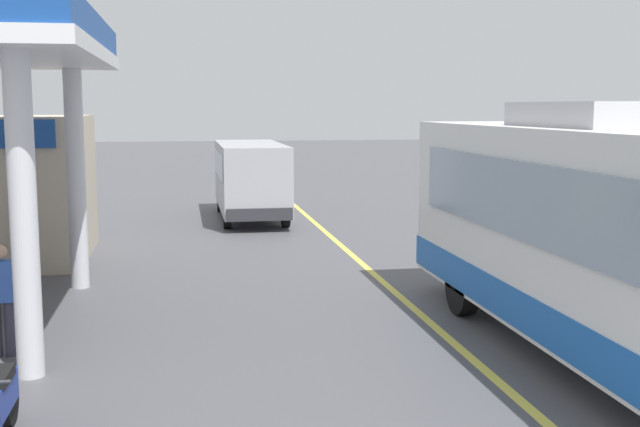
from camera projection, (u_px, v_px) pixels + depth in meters
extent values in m
plane|color=#4C4C51|center=(313.00, 221.00, 25.33)|extent=(120.00, 120.00, 0.00)
cube|color=#D8CC4C|center=(344.00, 248.00, 20.44)|extent=(0.16, 50.00, 0.01)
cube|color=white|center=(628.00, 237.00, 10.66)|extent=(2.50, 11.00, 2.90)
cube|color=#1959B2|center=(624.00, 317.00, 10.81)|extent=(2.54, 11.04, 0.56)
cube|color=#8C9EAD|center=(541.00, 206.00, 10.39)|extent=(0.06, 9.35, 1.10)
cube|color=#B2B2B7|center=(596.00, 114.00, 11.42)|extent=(1.60, 2.80, 0.36)
cylinder|color=black|center=(462.00, 286.00, 13.88)|extent=(0.30, 1.00, 1.00)
cylinder|color=black|center=(579.00, 282.00, 14.25)|extent=(0.30, 1.00, 1.00)
cylinder|color=silver|center=(23.00, 208.00, 10.43)|extent=(0.36, 0.36, 4.60)
cylinder|color=silver|center=(76.00, 174.00, 15.71)|extent=(0.36, 0.36, 4.60)
cube|color=#A5A5AD|center=(250.00, 176.00, 25.64)|extent=(2.00, 6.00, 2.10)
cube|color=#8C9EAD|center=(250.00, 164.00, 25.59)|extent=(2.04, 5.10, 0.80)
cube|color=#2D2D33|center=(260.00, 215.00, 22.78)|extent=(1.90, 0.16, 0.36)
cylinder|color=black|center=(227.00, 216.00, 23.67)|extent=(0.22, 0.76, 0.76)
cylinder|color=black|center=(286.00, 215.00, 23.97)|extent=(0.22, 0.76, 0.76)
cylinder|color=black|center=(220.00, 200.00, 27.58)|extent=(0.22, 0.76, 0.76)
cylinder|color=black|center=(271.00, 199.00, 27.88)|extent=(0.22, 0.76, 0.76)
cylinder|color=black|center=(9.00, 399.00, 9.06)|extent=(0.10, 0.60, 0.60)
cylinder|color=#33333F|center=(10.00, 329.00, 11.55)|extent=(0.14, 0.14, 0.82)
cube|color=#3359B2|center=(1.00, 281.00, 11.44)|extent=(0.36, 0.22, 0.60)
cylinder|color=#3359B2|center=(18.00, 284.00, 11.49)|extent=(0.09, 0.09, 0.58)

